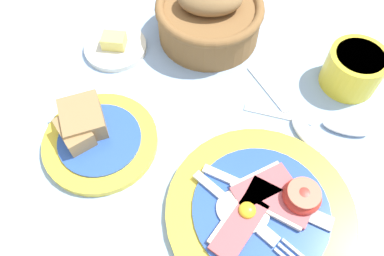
% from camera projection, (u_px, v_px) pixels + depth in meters
% --- Properties ---
extents(ground_plane, '(3.00, 3.00, 0.00)m').
position_uv_depth(ground_plane, '(207.00, 216.00, 0.51)').
color(ground_plane, '#93B2DB').
extents(breakfast_plate, '(0.26, 0.26, 0.04)m').
position_uv_depth(breakfast_plate, '(262.00, 210.00, 0.50)').
color(breakfast_plate, yellow).
rests_on(breakfast_plate, ground_plane).
extents(bread_plate, '(0.17, 0.17, 0.05)m').
position_uv_depth(bread_plate, '(94.00, 135.00, 0.56)').
color(bread_plate, yellow).
rests_on(bread_plate, ground_plane).
extents(sugar_cup, '(0.09, 0.09, 0.07)m').
position_uv_depth(sugar_cup, '(354.00, 69.00, 0.60)').
color(sugar_cup, yellow).
rests_on(sugar_cup, ground_plane).
extents(bread_basket, '(0.19, 0.19, 0.10)m').
position_uv_depth(bread_basket, '(209.00, 16.00, 0.65)').
color(bread_basket, brown).
rests_on(bread_basket, ground_plane).
extents(butter_dish, '(0.11, 0.11, 0.03)m').
position_uv_depth(butter_dish, '(115.00, 46.00, 0.66)').
color(butter_dish, silver).
rests_on(butter_dish, ground_plane).
extents(teaspoon_by_saucer, '(0.15, 0.15, 0.01)m').
position_uv_depth(teaspoon_by_saucer, '(296.00, 122.00, 0.58)').
color(teaspoon_by_saucer, silver).
rests_on(teaspoon_by_saucer, ground_plane).
extents(teaspoon_near_cup, '(0.19, 0.03, 0.01)m').
position_uv_depth(teaspoon_near_cup, '(328.00, 124.00, 0.58)').
color(teaspoon_near_cup, silver).
rests_on(teaspoon_near_cup, ground_plane).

